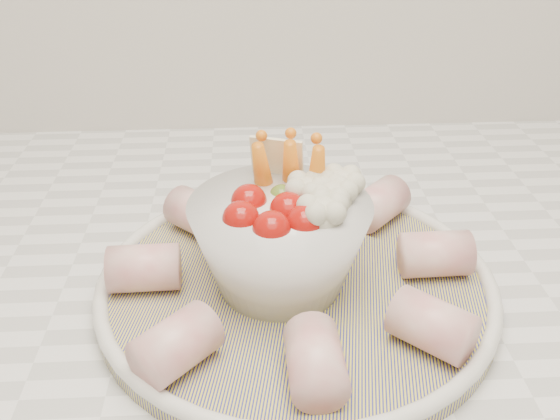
{
  "coord_description": "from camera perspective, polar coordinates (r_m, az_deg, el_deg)",
  "views": [
    {
      "loc": [
        -0.07,
        0.99,
        1.23
      ],
      "look_at": [
        -0.05,
        1.39,
        1.0
      ],
      "focal_mm": 40.0,
      "sensor_mm": 36.0,
      "label": 1
    }
  ],
  "objects": [
    {
      "name": "serving_platter",
      "position": [
        0.51,
        1.51,
        -6.75
      ],
      "size": [
        0.36,
        0.36,
        0.02
      ],
      "color": "navy",
      "rests_on": "kitchen_counter"
    },
    {
      "name": "veggie_bowl",
      "position": [
        0.48,
        0.26,
        -2.53
      ],
      "size": [
        0.14,
        0.14,
        0.11
      ],
      "color": "silver",
      "rests_on": "serving_platter"
    },
    {
      "name": "cured_meat_rolls",
      "position": [
        0.49,
        1.43,
        -4.62
      ],
      "size": [
        0.29,
        0.29,
        0.04
      ],
      "color": "#C1585A",
      "rests_on": "serving_platter"
    }
  ]
}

